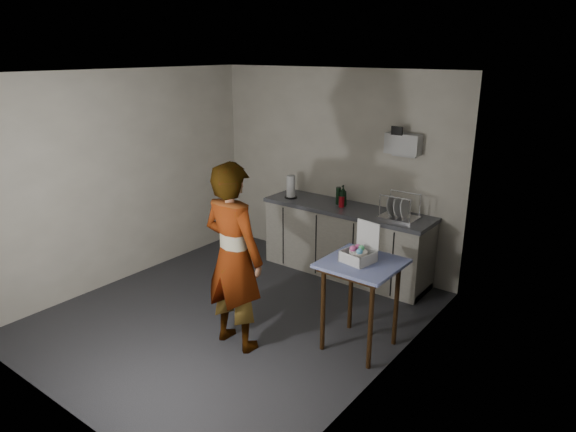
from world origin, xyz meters
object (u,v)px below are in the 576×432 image
Objects in this scene: paper_towel at (291,187)px; bakery_box at (359,253)px; standing_man at (233,257)px; dark_bottle at (338,196)px; side_table at (362,273)px; soap_bottle at (343,196)px; dish_rack at (399,213)px; kitchen_counter at (346,243)px; soda_can at (342,202)px.

paper_towel is 2.26m from bakery_box.
dark_bottle is (-0.17, 2.16, 0.09)m from standing_man.
standing_man is 2.20m from paper_towel.
dark_bottle is 0.74× the size of paper_towel.
standing_man is (-1.01, -0.68, 0.14)m from side_table.
soap_bottle reaches higher than side_table.
dish_rack is 1.16× the size of bakery_box.
dish_rack is (1.55, 0.06, -0.08)m from paper_towel.
bakery_box is at bearing -52.19° from dark_bottle.
kitchen_counter is 5.25× the size of dish_rack.
side_table is at bearing -144.62° from standing_man.
dish_rack reaches higher than dark_bottle.
paper_towel is at bearing 153.44° from bakery_box.
soap_bottle is 1.77m from bakery_box.
dark_bottle is 1.86m from bakery_box.
paper_towel is (-0.77, -0.04, 0.07)m from soda_can.
bakery_box is at bearing 179.97° from side_table.
kitchen_counter is 0.90m from dish_rack.
dark_bottle reaches higher than side_table.
paper_towel is at bearing -177.78° from dish_rack.
soda_can is (-0.07, 2.08, 0.05)m from standing_man.
bakery_box is (-0.04, 0.00, 0.20)m from side_table.
dish_rack is at bearing 2.22° from paper_towel.
soap_bottle is at bearing -86.61° from standing_man.
paper_towel is 0.71× the size of dish_rack.
side_table is at bearing -51.35° from dark_bottle.
dark_bottle is (-1.18, 1.47, 0.23)m from side_table.
side_table is (1.02, -1.42, 0.36)m from kitchen_counter.
standing_man is at bearing -67.54° from paper_towel.
soap_bottle reaches higher than dark_bottle.
paper_towel is (-0.84, 2.03, 0.12)m from standing_man.
soap_bottle is at bearing 136.44° from bakery_box.
soap_bottle is (-1.09, 1.43, 0.26)m from side_table.
paper_towel is at bearing -66.20° from standing_man.
side_table is 6.56× the size of soda_can.
soap_bottle is 1.21× the size of dark_bottle.
kitchen_counter reaches higher than side_table.
standing_man reaches higher than dark_bottle.
soap_bottle is 0.90× the size of paper_towel.
bakery_box is at bearing -36.65° from paper_towel.
soda_can is at bearing 136.96° from bakery_box.
soap_bottle is at bearing 178.80° from dish_rack.
soda_can is at bearing 128.27° from side_table.
kitchen_counter is 1.20× the size of standing_man.
soap_bottle is 1.98× the size of soda_can.
dish_rack is at bearing -1.20° from soap_bottle.
bakery_box reaches higher than dish_rack.
side_table is at bearing 9.57° from bakery_box.
paper_towel is (-1.85, 1.35, 0.26)m from side_table.
side_table is 1.90m from dark_bottle.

